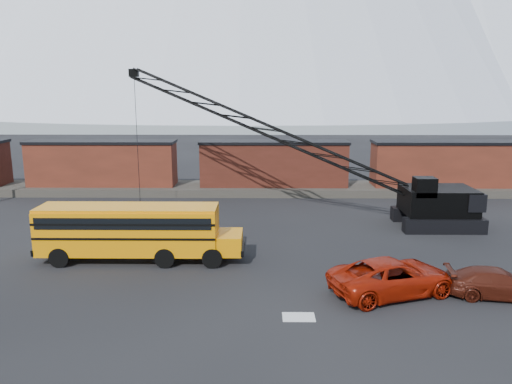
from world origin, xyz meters
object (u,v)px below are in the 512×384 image
maroon_suv (498,283)px  crawler_crane (274,133)px  school_bus (135,230)px  red_pickup (393,277)px

maroon_suv → crawler_crane: bearing=42.9°
school_bus → red_pickup: 14.23m
crawler_crane → school_bus: bearing=-130.2°
maroon_suv → school_bus: bearing=82.5°
red_pickup → maroon_suv: (4.83, -0.31, -0.18)m
school_bus → crawler_crane: (8.03, 9.49, 4.64)m
crawler_crane → red_pickup: bearing=-68.9°
school_bus → crawler_crane: size_ratio=0.46×
red_pickup → school_bus: bearing=51.9°
school_bus → red_pickup: size_ratio=1.88×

